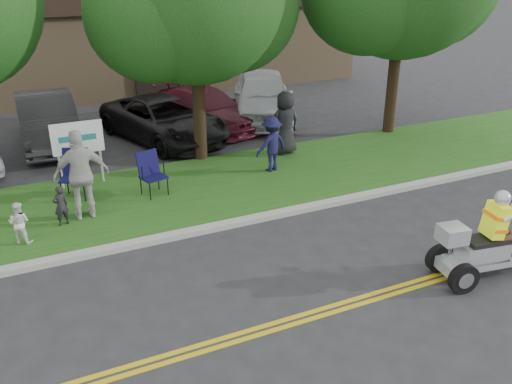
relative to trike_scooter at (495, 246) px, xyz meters
name	(u,v)px	position (x,y,z in m)	size (l,w,h in m)	color
ground	(313,295)	(-3.34, 0.81, -0.60)	(120.00, 120.00, 0.00)	#28282B
centerline_near	(331,313)	(-3.34, 0.23, -0.60)	(60.00, 0.10, 0.01)	gold
centerline_far	(326,308)	(-3.34, 0.39, -0.60)	(60.00, 0.10, 0.01)	gold
curb	(243,221)	(-3.34, 3.86, -0.54)	(60.00, 0.25, 0.12)	#A8A89E
grass_verge	(209,187)	(-3.34, 6.01, -0.55)	(60.00, 4.00, 0.10)	#214E14
commercial_building	(144,35)	(-1.34, 19.79, 1.41)	(18.00, 8.20, 4.00)	#9E7F5B
business_sign	(78,141)	(-6.24, 7.41, 0.66)	(1.25, 0.06, 1.75)	silver
trike_scooter	(495,246)	(0.00, 0.00, 0.00)	(2.63, 1.02, 1.72)	black
lawn_chair_a	(75,170)	(-6.46, 6.78, 0.16)	(0.81, 0.82, 1.16)	black
lawn_chair_b	(151,170)	(-4.79, 6.13, 0.10)	(0.68, 0.70, 1.06)	black
spectator_adult_right	(82,175)	(-6.46, 5.47, 0.51)	(1.18, 0.49, 2.02)	#B8B8B2
spectator_chair_a	(271,144)	(-1.45, 6.27, 0.25)	(0.96, 0.55, 1.48)	#16153B
spectator_chair_b	(285,123)	(-0.47, 7.33, 0.42)	(0.90, 0.58, 1.84)	black
child_left	(61,206)	(-6.99, 5.29, -0.04)	(0.33, 0.22, 0.90)	black
child_right	(19,223)	(-7.85, 4.82, -0.05)	(0.43, 0.34, 0.89)	white
parked_car_left	(47,120)	(-6.63, 11.45, 0.18)	(1.66, 4.75, 1.56)	#2C2C2E
parked_car_mid	(164,120)	(-3.24, 10.30, 0.08)	(2.27, 4.92, 1.37)	black
parked_car_right	(206,108)	(-1.53, 11.09, 0.06)	(1.85, 4.54, 1.32)	#531320
parked_car_far_right	(263,95)	(0.66, 11.19, 0.26)	(2.03, 5.05, 1.72)	silver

